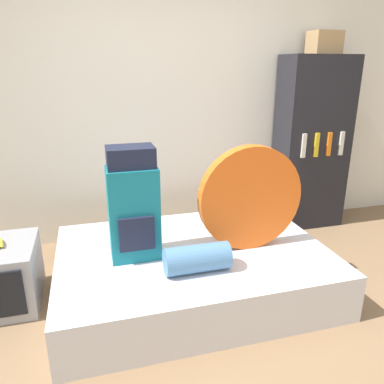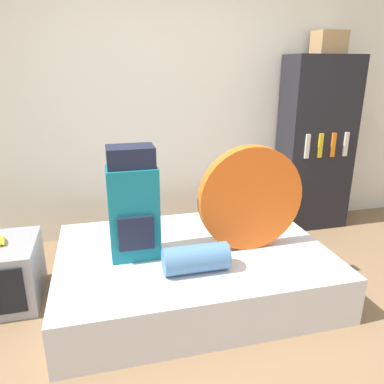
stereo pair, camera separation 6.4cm
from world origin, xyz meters
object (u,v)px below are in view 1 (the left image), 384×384
Objects in this scene: sleeping_roll at (197,258)px; bookshelf at (311,144)px; cardboard_box at (324,43)px; tent_bag at (250,198)px; backpack at (133,206)px.

sleeping_roll is 2.07m from bookshelf.
cardboard_box reaches higher than bookshelf.
cardboard_box reaches higher than tent_bag.
backpack is 1.03× the size of tent_bag.
tent_bag is at bearing -138.71° from cardboard_box.
cardboard_box is at bearing 37.76° from sleeping_roll.
sleeping_roll is 1.53× the size of cardboard_box.
backpack reaches higher than sleeping_roll.
backpack reaches higher than tent_bag.
cardboard_box is (1.65, 1.28, 1.42)m from sleeping_roll.
tent_bag is 1.51m from bookshelf.
bookshelf is 0.98m from cardboard_box.
cardboard_box is (2.01, 0.95, 1.13)m from backpack.
sleeping_roll is at bearing -41.59° from backpack.
tent_bag is 2.73× the size of cardboard_box.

